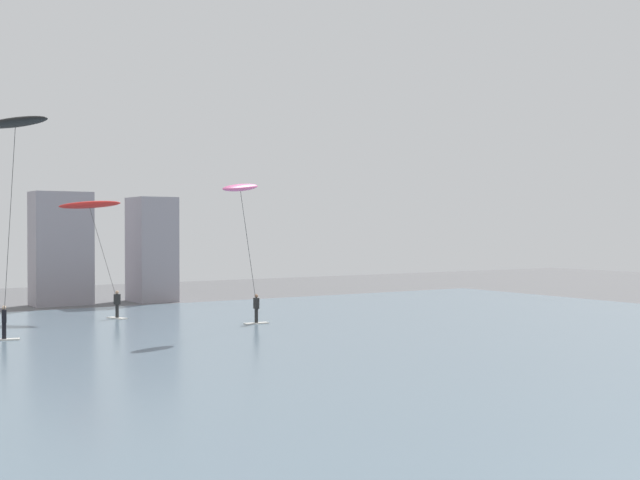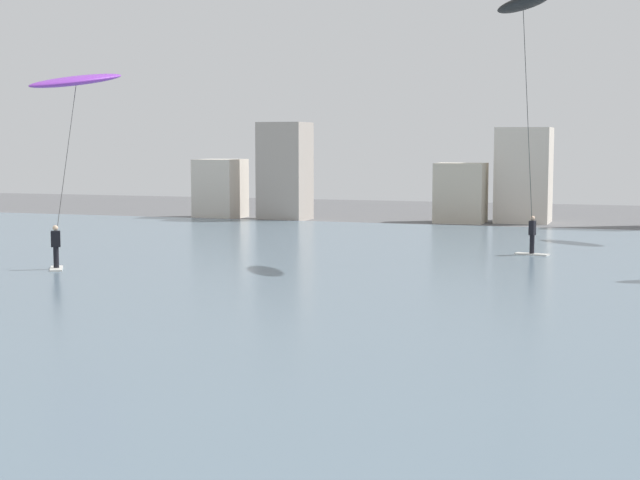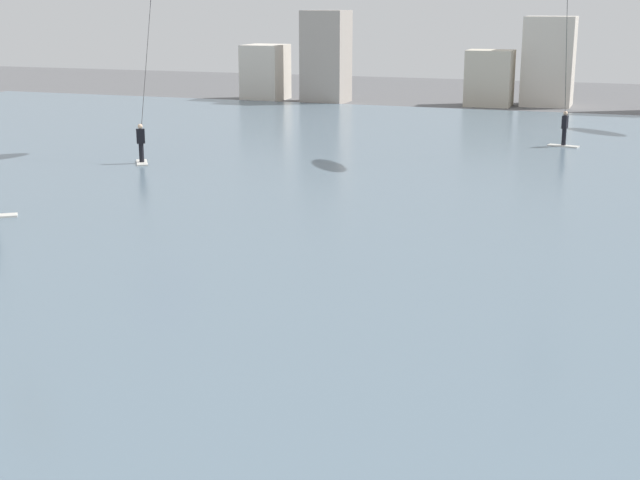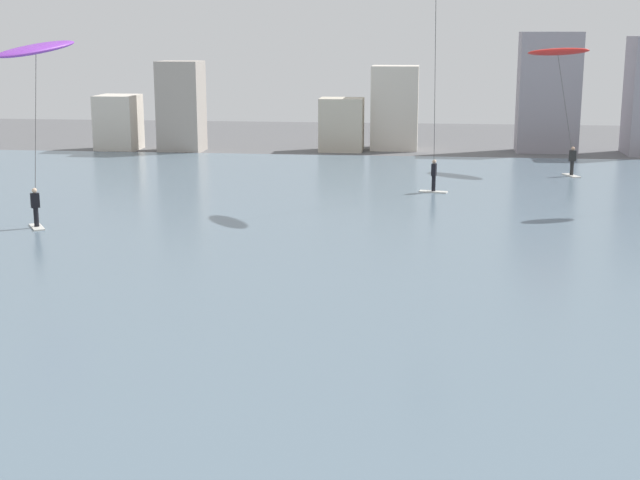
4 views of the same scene
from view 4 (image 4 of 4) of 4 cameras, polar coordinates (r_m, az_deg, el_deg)
water_bay at (r=34.10m, az=7.19°, el=-0.58°), size 84.00×52.00×0.10m
far_shore_buildings at (r=62.61m, az=6.95°, el=8.45°), size 38.47×5.75×7.99m
kitesurfer_black at (r=42.57m, az=7.26°, el=14.48°), size 2.90×5.12×10.33m
kitesurfer_purple at (r=40.96m, az=-17.36°, el=10.75°), size 3.12×5.47×7.66m
kitesurfer_red at (r=54.84m, az=14.72°, el=10.89°), size 3.86×5.19×7.15m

